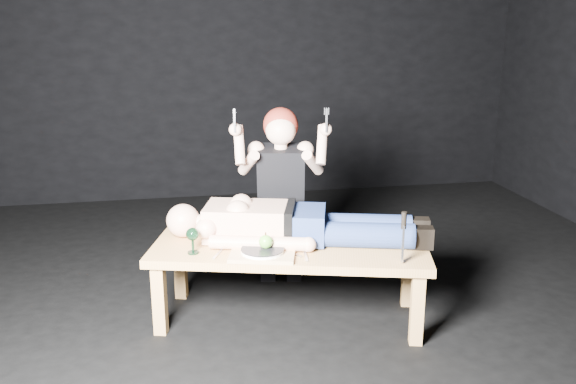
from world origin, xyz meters
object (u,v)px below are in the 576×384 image
(table, at_px, (290,282))
(lying_man, at_px, (299,220))
(carving_knife, at_px, (403,238))
(kneeling_woman, at_px, (281,194))
(serving_tray, at_px, (263,254))
(goblet, at_px, (193,241))

(table, height_order, lying_man, lying_man)
(table, height_order, carving_knife, carving_knife)
(lying_man, relative_size, kneeling_woman, 1.22)
(kneeling_woman, bearing_deg, serving_tray, -97.96)
(goblet, bearing_deg, kneeling_woman, 43.44)
(serving_tray, relative_size, goblet, 2.36)
(lying_man, height_order, carving_knife, carving_knife)
(goblet, xyz_separation_m, carving_knife, (1.07, -0.34, 0.07))
(lying_man, bearing_deg, kneeling_woman, 107.99)
(table, xyz_separation_m, goblet, (-0.54, -0.02, 0.30))
(kneeling_woman, distance_m, serving_tray, 0.71)
(serving_tray, distance_m, goblet, 0.39)
(table, bearing_deg, carving_knife, -19.10)
(lying_man, bearing_deg, goblet, -155.72)
(serving_tray, bearing_deg, kneeling_woman, 71.69)
(kneeling_woman, height_order, serving_tray, kneeling_woman)
(kneeling_woman, xyz_separation_m, carving_knife, (0.48, -0.90, -0.01))
(goblet, bearing_deg, lying_man, 8.96)
(kneeling_woman, xyz_separation_m, serving_tray, (-0.22, -0.66, -0.14))
(carving_knife, bearing_deg, kneeling_woman, 133.56)
(kneeling_woman, xyz_separation_m, goblet, (-0.58, -0.55, -0.08))
(serving_tray, xyz_separation_m, goblet, (-0.37, 0.11, 0.06))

